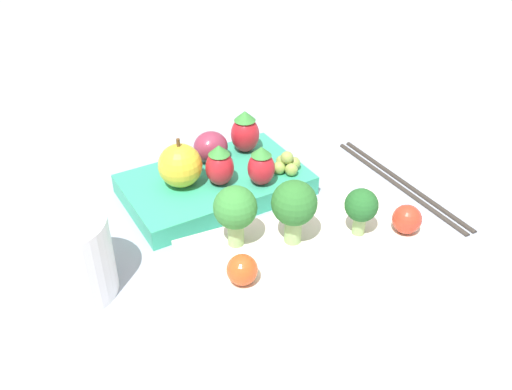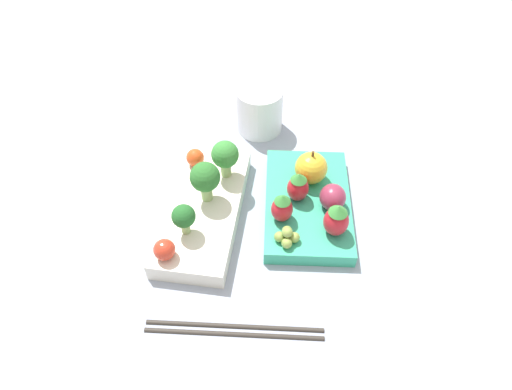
# 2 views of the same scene
# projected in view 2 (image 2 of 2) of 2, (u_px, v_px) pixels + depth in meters

# --- Properties ---
(ground_plane) EXTENTS (4.00, 4.00, 0.00)m
(ground_plane) POSITION_uv_depth(u_px,v_px,m) (253.00, 212.00, 0.65)
(ground_plane) COLOR #939EB2
(bento_box_savoury) EXTENTS (0.23, 0.12, 0.03)m
(bento_box_savoury) POSITION_uv_depth(u_px,v_px,m) (204.00, 210.00, 0.64)
(bento_box_savoury) COLOR silver
(bento_box_savoury) RESTS_ON ground_plane
(bento_box_fruit) EXTENTS (0.20, 0.12, 0.02)m
(bento_box_fruit) POSITION_uv_depth(u_px,v_px,m) (307.00, 204.00, 0.65)
(bento_box_fruit) COLOR #33A87F
(bento_box_fruit) RESTS_ON ground_plane
(broccoli_floret_0) EXTENTS (0.04, 0.04, 0.06)m
(broccoli_floret_0) POSITION_uv_depth(u_px,v_px,m) (225.00, 156.00, 0.64)
(broccoli_floret_0) COLOR #93B770
(broccoli_floret_0) RESTS_ON bento_box_savoury
(broccoli_floret_1) EXTENTS (0.03, 0.03, 0.05)m
(broccoli_floret_1) POSITION_uv_depth(u_px,v_px,m) (184.00, 217.00, 0.57)
(broccoli_floret_1) COLOR #93B770
(broccoli_floret_1) RESTS_ON bento_box_savoury
(broccoli_floret_2) EXTENTS (0.04, 0.04, 0.06)m
(broccoli_floret_2) POSITION_uv_depth(u_px,v_px,m) (205.00, 178.00, 0.60)
(broccoli_floret_2) COLOR #93B770
(broccoli_floret_2) RESTS_ON bento_box_savoury
(cherry_tomato_0) EXTENTS (0.03, 0.03, 0.03)m
(cherry_tomato_0) POSITION_uv_depth(u_px,v_px,m) (195.00, 158.00, 0.67)
(cherry_tomato_0) COLOR #DB4C1E
(cherry_tomato_0) RESTS_ON bento_box_savoury
(cherry_tomato_1) EXTENTS (0.03, 0.03, 0.03)m
(cherry_tomato_1) POSITION_uv_depth(u_px,v_px,m) (164.00, 250.00, 0.56)
(cherry_tomato_1) COLOR red
(cherry_tomato_1) RESTS_ON bento_box_savoury
(apple) EXTENTS (0.05, 0.05, 0.05)m
(apple) POSITION_uv_depth(u_px,v_px,m) (311.00, 168.00, 0.65)
(apple) COLOR gold
(apple) RESTS_ON bento_box_fruit
(strawberry_0) EXTENTS (0.03, 0.03, 0.04)m
(strawberry_0) POSITION_uv_depth(u_px,v_px,m) (282.00, 208.00, 0.60)
(strawberry_0) COLOR red
(strawberry_0) RESTS_ON bento_box_fruit
(strawberry_1) EXTENTS (0.03, 0.03, 0.05)m
(strawberry_1) POSITION_uv_depth(u_px,v_px,m) (336.00, 220.00, 0.58)
(strawberry_1) COLOR red
(strawberry_1) RESTS_ON bento_box_fruit
(strawberry_2) EXTENTS (0.03, 0.03, 0.05)m
(strawberry_2) POSITION_uv_depth(u_px,v_px,m) (298.00, 187.00, 0.62)
(strawberry_2) COLOR red
(strawberry_2) RESTS_ON bento_box_fruit
(plum) EXTENTS (0.04, 0.04, 0.04)m
(plum) POSITION_uv_depth(u_px,v_px,m) (333.00, 195.00, 0.62)
(plum) COLOR #892D47
(plum) RESTS_ON bento_box_fruit
(grape_cluster) EXTENTS (0.03, 0.03, 0.02)m
(grape_cluster) POSITION_uv_depth(u_px,v_px,m) (287.00, 236.00, 0.59)
(grape_cluster) COLOR #8EA84C
(grape_cluster) RESTS_ON bento_box_fruit
(drinking_cup) EXTENTS (0.08, 0.08, 0.08)m
(drinking_cup) POSITION_uv_depth(u_px,v_px,m) (258.00, 110.00, 0.75)
(drinking_cup) COLOR white
(drinking_cup) RESTS_ON ground_plane
(chopsticks_pair) EXTENTS (0.02, 0.21, 0.01)m
(chopsticks_pair) POSITION_uv_depth(u_px,v_px,m) (234.00, 329.00, 0.53)
(chopsticks_pair) COLOR #332D28
(chopsticks_pair) RESTS_ON ground_plane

